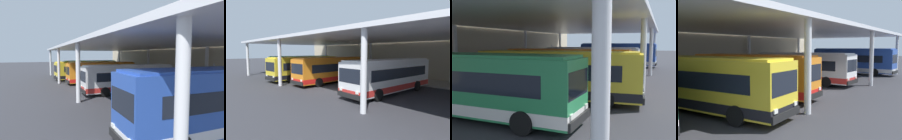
% 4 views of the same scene
% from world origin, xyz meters
% --- Properties ---
extents(ground_plane, '(200.00, 200.00, 0.00)m').
position_xyz_m(ground_plane, '(0.00, 0.00, 0.00)').
color(ground_plane, '#333338').
extents(platform_kerb, '(42.00, 4.50, 0.18)m').
position_xyz_m(platform_kerb, '(0.00, 11.75, 0.09)').
color(platform_kerb, gray).
rests_on(platform_kerb, ground).
extents(station_building_facade, '(48.00, 1.60, 6.53)m').
position_xyz_m(station_building_facade, '(0.00, 15.00, 3.27)').
color(station_building_facade, '#C1B293').
rests_on(station_building_facade, ground).
extents(canopy_shelter, '(40.00, 17.00, 5.55)m').
position_xyz_m(canopy_shelter, '(0.00, 5.50, 5.31)').
color(canopy_shelter, silver).
rests_on(canopy_shelter, ground).
extents(bus_nearest_bay, '(2.91, 10.59, 3.17)m').
position_xyz_m(bus_nearest_bay, '(-13.80, 4.65, 1.66)').
color(bus_nearest_bay, '#28844C').
rests_on(bus_nearest_bay, ground).
extents(bus_second_bay, '(3.28, 10.68, 3.17)m').
position_xyz_m(bus_second_bay, '(-8.97, 2.49, 1.66)').
color(bus_second_bay, yellow).
rests_on(bus_second_bay, ground).
extents(bus_middle_bay, '(3.04, 10.63, 3.17)m').
position_xyz_m(bus_middle_bay, '(-4.13, 3.56, 1.66)').
color(bus_middle_bay, orange).
rests_on(bus_middle_bay, ground).
extents(bus_far_bay, '(2.92, 10.59, 3.17)m').
position_xyz_m(bus_far_bay, '(3.95, 3.75, 1.66)').
color(bus_far_bay, white).
rests_on(bus_far_bay, ground).
extents(bench_waiting, '(1.80, 0.45, 0.92)m').
position_xyz_m(bench_waiting, '(-11.99, 11.82, 0.66)').
color(bench_waiting, '#4C515B').
rests_on(bench_waiting, platform_kerb).
extents(trash_bin, '(0.52, 0.52, 0.98)m').
position_xyz_m(trash_bin, '(-14.85, 12.12, 0.68)').
color(trash_bin, maroon).
rests_on(trash_bin, platform_kerb).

